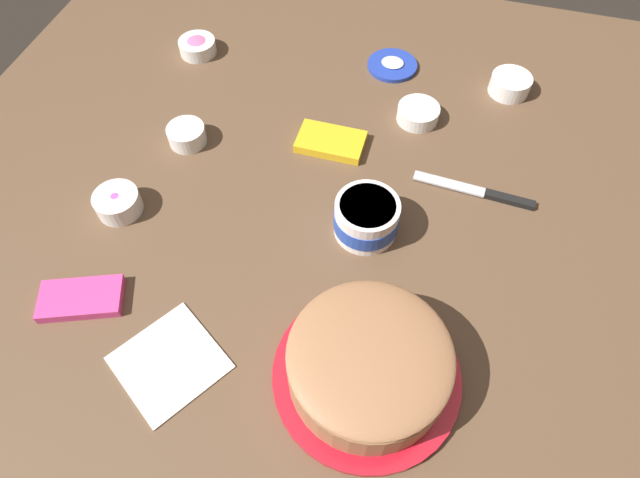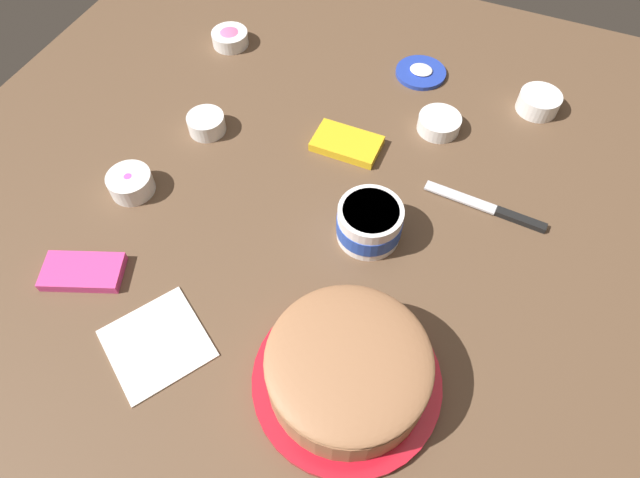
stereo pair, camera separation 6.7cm
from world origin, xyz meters
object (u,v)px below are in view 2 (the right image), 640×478
frosting_tub (369,222)px  sprinkle_bowl_rainbow (130,182)px  sprinkle_bowl_orange (439,123)px  candy_box_lower (347,144)px  frosting_tub_lid (421,72)px  frosted_cake (348,370)px  sprinkle_bowl_blue (539,102)px  candy_box_upper (83,272)px  paper_napkin (157,343)px  spreading_knife (495,210)px  sprinkle_bowl_yellow (206,123)px  sprinkle_bowl_pink (230,37)px

frosting_tub → sprinkle_bowl_rainbow: 0.47m
sprinkle_bowl_orange → candy_box_lower: (-0.16, -0.12, -0.01)m
frosting_tub_lid → frosted_cake: bearing=-81.6°
sprinkle_bowl_blue → candy_box_upper: 0.98m
frosting_tub_lid → paper_napkin: bearing=-103.7°
spreading_knife → sprinkle_bowl_yellow: sprinkle_bowl_yellow is taller
frosted_cake → sprinkle_bowl_pink: size_ratio=3.40×
sprinkle_bowl_pink → paper_napkin: size_ratio=0.58×
sprinkle_bowl_blue → sprinkle_bowl_yellow: (-0.63, -0.34, -0.00)m
frosting_tub_lid → sprinkle_bowl_orange: size_ratio=1.29×
frosted_cake → sprinkle_bowl_rainbow: 0.56m
spreading_knife → sprinkle_bowl_rainbow: (-0.66, -0.22, 0.02)m
frosted_cake → sprinkle_bowl_yellow: size_ratio=3.75×
sprinkle_bowl_yellow → candy_box_upper: bearing=-93.2°
spreading_knife → sprinkle_bowl_yellow: size_ratio=3.03×
sprinkle_bowl_yellow → sprinkle_bowl_pink: bearing=108.8°
sprinkle_bowl_orange → paper_napkin: bearing=-113.4°
frosted_cake → sprinkle_bowl_yellow: 0.62m
frosting_tub → sprinkle_bowl_yellow: bearing=163.6°
spreading_knife → sprinkle_bowl_orange: bearing=133.2°
sprinkle_bowl_blue → candy_box_lower: (-0.34, -0.27, -0.01)m
frosting_tub_lid → sprinkle_bowl_pink: size_ratio=1.34×
frosting_tub_lid → candy_box_lower: size_ratio=0.84×
frosting_tub → candy_box_lower: (-0.12, 0.19, -0.03)m
spreading_knife → candy_box_lower: candy_box_lower is taller
frosting_tub_lid → candy_box_lower: bearing=-104.7°
sprinkle_bowl_rainbow → sprinkle_bowl_yellow: size_ratio=1.09×
frosting_tub_lid → sprinkle_bowl_pink: sprinkle_bowl_pink is taller
candy_box_lower → candy_box_upper: 0.56m
spreading_knife → sprinkle_bowl_blue: 0.32m
sprinkle_bowl_yellow → sprinkle_bowl_orange: size_ratio=0.87×
sprinkle_bowl_yellow → candy_box_upper: size_ratio=0.57×
sprinkle_bowl_rainbow → sprinkle_bowl_pink: sprinkle_bowl_rainbow is taller
frosted_cake → sprinkle_bowl_blue: bearing=77.8°
frosting_tub_lid → sprinkle_bowl_orange: sprinkle_bowl_orange is taller
sprinkle_bowl_pink → paper_napkin: bearing=-70.4°
sprinkle_bowl_rainbow → sprinkle_bowl_yellow: sprinkle_bowl_rainbow is taller
frosting_tub_lid → sprinkle_bowl_pink: bearing=-170.9°
frosting_tub → sprinkle_bowl_pink: frosting_tub is taller
frosting_tub_lid → sprinkle_bowl_rainbow: bearing=-126.9°
candy_box_upper → paper_napkin: candy_box_upper is taller
frosting_tub → spreading_knife: 0.25m
frosting_tub_lid → spreading_knife: frosting_tub_lid is taller
sprinkle_bowl_pink → candy_box_lower: sprinkle_bowl_pink is taller
sprinkle_bowl_blue → candy_box_upper: sprinkle_bowl_blue is taller
frosting_tub → sprinkle_bowl_yellow: frosting_tub is taller
spreading_knife → sprinkle_bowl_blue: size_ratio=2.66×
frosting_tub → sprinkle_bowl_rainbow: bearing=-170.0°
sprinkle_bowl_blue → paper_napkin: bearing=-120.3°
frosted_cake → sprinkle_bowl_pink: bearing=130.2°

